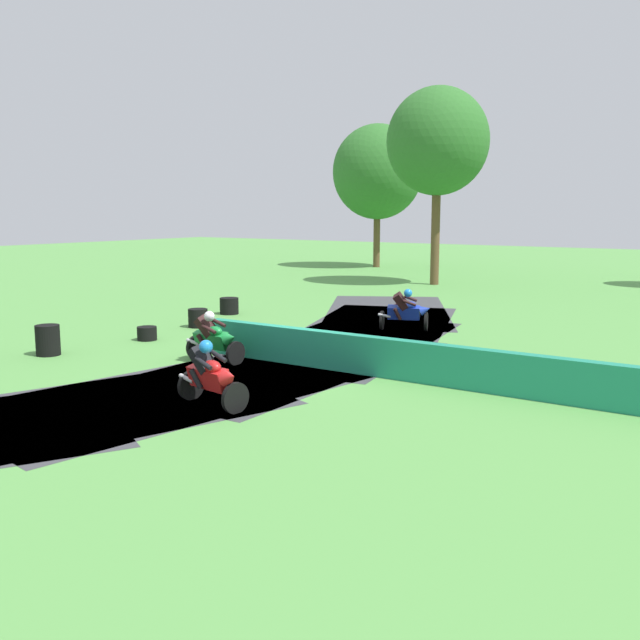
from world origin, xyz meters
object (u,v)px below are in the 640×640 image
at_px(motorcycle_lead_red, 211,375).
at_px(motorcycle_trailing_blue, 406,311).
at_px(tire_stack_mid_a, 48,340).
at_px(tire_stack_extra_a, 229,306).
at_px(motorcycle_chase_green, 214,338).
at_px(tire_stack_far, 198,318).
at_px(tire_stack_mid_b, 147,333).

bearing_deg(motorcycle_lead_red, motorcycle_trailing_blue, 95.28).
height_order(tire_stack_mid_a, tire_stack_extra_a, tire_stack_mid_a).
distance_m(tire_stack_mid_a, tire_stack_extra_a, 8.33).
distance_m(motorcycle_chase_green, tire_stack_far, 5.55).
distance_m(motorcycle_trailing_blue, tire_stack_far, 6.72).
bearing_deg(motorcycle_chase_green, motorcycle_lead_red, -48.35).
bearing_deg(motorcycle_lead_red, motorcycle_chase_green, 131.65).
xyz_separation_m(tire_stack_mid_a, tire_stack_mid_b, (0.51, 2.94, -0.20)).
relative_size(motorcycle_chase_green, tire_stack_far, 2.68).
xyz_separation_m(motorcycle_lead_red, tire_stack_extra_a, (-7.94, 9.60, -0.35)).
xyz_separation_m(motorcycle_trailing_blue, tire_stack_far, (-5.92, -3.17, -0.34)).
relative_size(motorcycle_chase_green, tire_stack_extra_a, 2.46).
bearing_deg(motorcycle_lead_red, tire_stack_mid_a, 169.22).
relative_size(motorcycle_trailing_blue, tire_stack_far, 2.75).
relative_size(tire_stack_mid_b, tire_stack_far, 0.90).
bearing_deg(tire_stack_mid_a, tire_stack_mid_b, 80.08).
bearing_deg(tire_stack_far, tire_stack_mid_a, -91.32).
height_order(motorcycle_chase_green, motorcycle_trailing_blue, motorcycle_trailing_blue).
xyz_separation_m(motorcycle_chase_green, tire_stack_mid_b, (-3.71, 1.18, -0.43)).
bearing_deg(tire_stack_mid_a, tire_stack_far, 88.68).
height_order(motorcycle_chase_green, tire_stack_extra_a, motorcycle_chase_green).
relative_size(tire_stack_mid_b, tire_stack_extra_a, 0.83).
distance_m(motorcycle_chase_green, tire_stack_extra_a, 8.34).
xyz_separation_m(motorcycle_chase_green, tire_stack_far, (-4.09, 3.72, -0.33)).
bearing_deg(motorcycle_lead_red, tire_stack_mid_b, 146.51).
distance_m(tire_stack_mid_a, tire_stack_far, 5.49).
height_order(motorcycle_lead_red, motorcycle_chase_green, motorcycle_lead_red).
bearing_deg(tire_stack_far, motorcycle_lead_red, -44.88).
distance_m(motorcycle_lead_red, tire_stack_extra_a, 12.47).
distance_m(motorcycle_lead_red, motorcycle_chase_green, 4.13).
height_order(tire_stack_mid_b, tire_stack_extra_a, tire_stack_extra_a).
relative_size(tire_stack_mid_a, tire_stack_far, 1.27).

